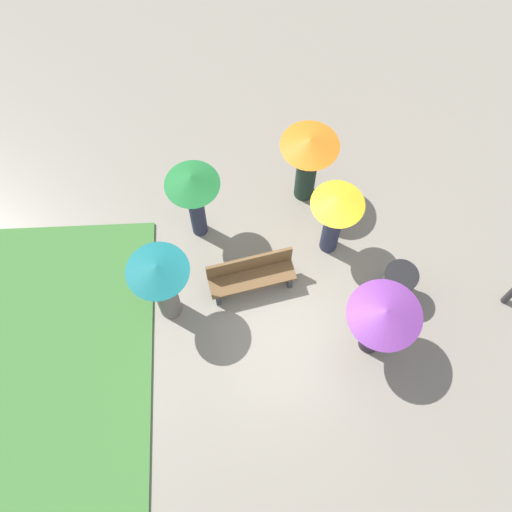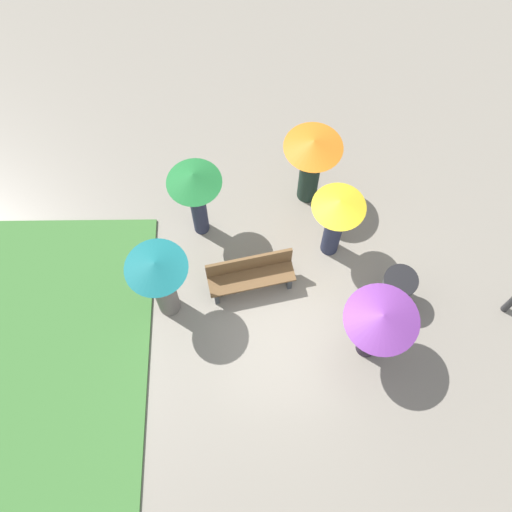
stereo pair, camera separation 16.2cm
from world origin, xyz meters
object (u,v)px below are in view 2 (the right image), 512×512
object	(u,v)px
trash_bin	(396,289)
crowd_person_teal	(161,280)
crowd_person_yellow	(336,217)
crowd_person_green	(195,189)
crowd_person_orange	(311,160)
crowd_person_purple	(379,325)
park_bench	(250,274)

from	to	relation	value
trash_bin	crowd_person_teal	distance (m)	4.03
crowd_person_yellow	crowd_person_green	bearing A→B (deg)	-31.13
trash_bin	crowd_person_green	distance (m)	3.84
crowd_person_yellow	crowd_person_orange	xyz separation A→B (m)	(-0.36, 1.13, -0.02)
crowd_person_yellow	crowd_person_purple	distance (m)	1.98
trash_bin	crowd_person_orange	size ratio (longest dim) A/B	0.47
park_bench	crowd_person_orange	bearing A→B (deg)	47.39
crowd_person_purple	crowd_person_green	size ratio (longest dim) A/B	0.90
crowd_person_teal	crowd_person_orange	distance (m)	3.37
trash_bin	crowd_person_yellow	distance (m)	1.66
park_bench	crowd_person_yellow	world-z (taller)	crowd_person_yellow
crowd_person_orange	crowd_person_purple	bearing A→B (deg)	32.86
crowd_person_yellow	crowd_person_purple	size ratio (longest dim) A/B	1.03
crowd_person_purple	crowd_person_orange	world-z (taller)	crowd_person_orange
crowd_person_green	trash_bin	bearing A→B (deg)	-152.42
crowd_person_yellow	trash_bin	bearing A→B (deg)	116.24
crowd_person_yellow	crowd_person_purple	xyz separation A→B (m)	(0.53, -1.91, 0.06)
park_bench	crowd_person_yellow	size ratio (longest dim) A/B	0.87
crowd_person_yellow	crowd_person_teal	world-z (taller)	crowd_person_teal
crowd_person_yellow	crowd_person_orange	bearing A→B (deg)	-92.84
crowd_person_yellow	crowd_person_teal	size ratio (longest dim) A/B	0.93
trash_bin	crowd_person_green	bearing A→B (deg)	157.32
trash_bin	crowd_person_orange	xyz separation A→B (m)	(-1.43, 2.13, 0.78)
trash_bin	crowd_person_purple	xyz separation A→B (m)	(-0.54, -0.91, 0.85)
park_bench	crowd_person_purple	distance (m)	2.46
trash_bin	crowd_person_purple	size ratio (longest dim) A/B	0.49
crowd_person_purple	crowd_person_orange	size ratio (longest dim) A/B	0.96
crowd_person_purple	crowd_person_orange	bearing A→B (deg)	-31.62
trash_bin	crowd_person_orange	world-z (taller)	crowd_person_orange
crowd_person_yellow	crowd_person_green	world-z (taller)	crowd_person_green
crowd_person_purple	crowd_person_teal	world-z (taller)	crowd_person_teal
crowd_person_green	crowd_person_orange	xyz separation A→B (m)	(1.99, 0.70, -0.23)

